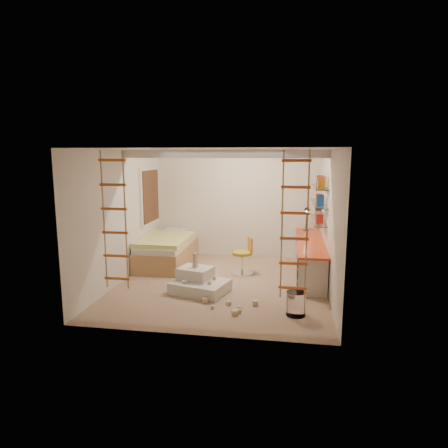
% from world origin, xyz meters
% --- Properties ---
extents(floor, '(4.50, 4.50, 0.00)m').
position_xyz_m(floor, '(0.00, 0.00, 0.00)').
color(floor, tan).
rests_on(floor, ground).
extents(ceiling_beam, '(4.00, 0.18, 0.16)m').
position_xyz_m(ceiling_beam, '(0.00, 0.30, 2.52)').
color(ceiling_beam, white).
rests_on(ceiling_beam, ceiling).
extents(window_frame, '(0.06, 1.15, 1.35)m').
position_xyz_m(window_frame, '(-1.97, 1.50, 1.55)').
color(window_frame, white).
rests_on(window_frame, wall_left).
extents(window_blind, '(0.02, 1.00, 1.20)m').
position_xyz_m(window_blind, '(-1.93, 1.50, 1.55)').
color(window_blind, '#4C2D1E').
rests_on(window_blind, window_frame).
extents(rope_ladder_left, '(0.41, 0.04, 2.13)m').
position_xyz_m(rope_ladder_left, '(-1.35, -1.75, 1.52)').
color(rope_ladder_left, '#BE5820').
rests_on(rope_ladder_left, ceiling).
extents(rope_ladder_right, '(0.41, 0.04, 2.13)m').
position_xyz_m(rope_ladder_right, '(1.35, -1.75, 1.52)').
color(rope_ladder_right, '#D24D23').
rests_on(rope_ladder_right, ceiling).
extents(waste_bin, '(0.31, 0.31, 0.39)m').
position_xyz_m(waste_bin, '(1.42, -1.31, 0.19)').
color(waste_bin, white).
rests_on(waste_bin, floor).
extents(desk, '(0.56, 2.80, 0.75)m').
position_xyz_m(desk, '(1.72, 0.86, 0.40)').
color(desk, '#EB451B').
rests_on(desk, floor).
extents(shelves, '(0.25, 1.80, 0.71)m').
position_xyz_m(shelves, '(1.87, 1.13, 1.50)').
color(shelves, white).
rests_on(shelves, wall_right).
extents(bed, '(1.02, 2.00, 0.69)m').
position_xyz_m(bed, '(-1.48, 1.23, 0.33)').
color(bed, '#AD7F51').
rests_on(bed, floor).
extents(task_lamp, '(0.14, 0.36, 0.57)m').
position_xyz_m(task_lamp, '(1.67, 1.82, 1.14)').
color(task_lamp, black).
rests_on(task_lamp, desk).
extents(swivel_chair, '(0.60, 0.60, 0.80)m').
position_xyz_m(swivel_chair, '(0.34, 0.72, 0.30)').
color(swivel_chair, gold).
rests_on(swivel_chair, floor).
extents(play_platform, '(1.13, 0.98, 0.43)m').
position_xyz_m(play_platform, '(-0.34, -0.47, 0.17)').
color(play_platform, silver).
rests_on(play_platform, floor).
extents(toy_blocks, '(1.36, 1.19, 0.70)m').
position_xyz_m(toy_blocks, '(0.03, -0.86, 0.22)').
color(toy_blocks, '#CCB284').
rests_on(toy_blocks, floor).
extents(books, '(0.14, 0.70, 0.92)m').
position_xyz_m(books, '(1.87, 1.13, 1.60)').
color(books, red).
rests_on(books, shelves).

